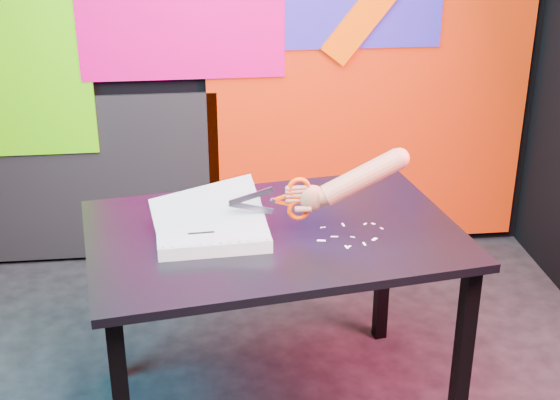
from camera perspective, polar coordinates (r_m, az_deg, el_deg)
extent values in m
cube|color=red|center=(3.88, 6.59, 7.82)|extent=(1.60, 0.02, 1.60)
cube|color=#51D602|center=(3.81, -19.45, 10.21)|extent=(0.75, 0.02, 1.00)
cube|color=black|center=(3.96, -13.91, 1.44)|extent=(1.30, 0.02, 0.85)
cube|color=black|center=(3.07, -12.44, -7.08)|extent=(0.06, 0.06, 0.72)
cube|color=black|center=(2.74, 13.19, -11.35)|extent=(0.06, 0.06, 0.72)
cube|color=black|center=(3.28, 7.56, -4.57)|extent=(0.06, 0.06, 0.72)
cube|color=black|center=(2.65, -0.48, -2.52)|extent=(1.36, 1.01, 0.03)
cube|color=silver|center=(2.58, -4.98, -2.44)|extent=(0.38, 0.29, 0.04)
cube|color=white|center=(2.57, -5.00, -1.99)|extent=(0.38, 0.29, 0.00)
cube|color=white|center=(2.57, -5.00, -1.90)|extent=(0.38, 0.27, 0.11)
cube|color=white|center=(2.57, -5.25, -1.28)|extent=(0.40, 0.26, 0.19)
cylinder|color=black|center=(2.46, -8.54, -3.46)|extent=(0.01, 0.01, 0.00)
cylinder|color=black|center=(2.46, -7.85, -3.41)|extent=(0.01, 0.01, 0.00)
cylinder|color=black|center=(2.46, -7.16, -3.37)|extent=(0.01, 0.01, 0.00)
cylinder|color=black|center=(2.46, -6.47, -3.32)|extent=(0.01, 0.01, 0.00)
cylinder|color=black|center=(2.46, -5.77, -3.27)|extent=(0.01, 0.01, 0.00)
cylinder|color=black|center=(2.46, -5.08, -3.22)|extent=(0.01, 0.01, 0.00)
cylinder|color=black|center=(2.46, -4.39, -3.17)|extent=(0.01, 0.01, 0.00)
cylinder|color=black|center=(2.47, -3.70, -3.12)|extent=(0.01, 0.01, 0.00)
cylinder|color=black|center=(2.47, -3.02, -3.06)|extent=(0.01, 0.01, 0.00)
cylinder|color=black|center=(2.47, -2.33, -3.01)|extent=(0.01, 0.01, 0.00)
cylinder|color=black|center=(2.48, -1.65, -2.96)|extent=(0.01, 0.01, 0.00)
cylinder|color=black|center=(2.48, -0.97, -2.91)|extent=(0.01, 0.01, 0.00)
cylinder|color=black|center=(2.68, -8.72, -1.10)|extent=(0.01, 0.01, 0.00)
cylinder|color=black|center=(2.68, -8.09, -1.05)|extent=(0.01, 0.01, 0.00)
cylinder|color=black|center=(2.68, -7.45, -1.01)|extent=(0.01, 0.01, 0.00)
cylinder|color=black|center=(2.68, -6.82, -0.96)|extent=(0.01, 0.01, 0.00)
cylinder|color=black|center=(2.68, -6.18, -0.92)|extent=(0.01, 0.01, 0.00)
cylinder|color=black|center=(2.68, -5.55, -0.88)|extent=(0.01, 0.01, 0.00)
cylinder|color=black|center=(2.68, -4.92, -0.83)|extent=(0.01, 0.01, 0.00)
cylinder|color=black|center=(2.69, -4.29, -0.79)|extent=(0.01, 0.01, 0.00)
cylinder|color=black|center=(2.69, -3.65, -0.74)|extent=(0.01, 0.01, 0.00)
cylinder|color=black|center=(2.69, -3.03, -0.70)|extent=(0.01, 0.01, 0.00)
cylinder|color=black|center=(2.69, -2.40, -0.65)|extent=(0.01, 0.01, 0.00)
cylinder|color=black|center=(2.70, -1.77, -0.61)|extent=(0.01, 0.01, 0.00)
cube|color=black|center=(2.61, -6.97, -1.65)|extent=(0.07, 0.02, 0.00)
cube|color=black|center=(2.60, -4.63, -1.66)|extent=(0.05, 0.01, 0.00)
cube|color=black|center=(2.54, -5.78, -2.40)|extent=(0.09, 0.02, 0.00)
cube|color=silver|center=(2.53, -2.14, 0.27)|extent=(0.15, 0.01, 0.06)
cube|color=silver|center=(2.55, -2.13, -0.56)|extent=(0.15, 0.01, 0.06)
cylinder|color=silver|center=(2.55, -0.53, -0.04)|extent=(0.02, 0.01, 0.02)
cube|color=#DD3800|center=(2.56, 0.06, -0.18)|extent=(0.06, 0.01, 0.03)
cube|color=#DD3800|center=(2.55, 0.06, 0.17)|extent=(0.06, 0.01, 0.03)
torus|color=#DD3800|center=(2.55, 1.39, 0.85)|extent=(0.08, 0.02, 0.08)
torus|color=#DD3800|center=(2.58, 1.37, -0.69)|extent=(0.08, 0.02, 0.08)
ellipsoid|color=#A65E3C|center=(2.57, 2.38, 0.14)|extent=(0.09, 0.05, 0.09)
cylinder|color=#A65E3C|center=(2.56, 1.38, 0.00)|extent=(0.07, 0.02, 0.02)
cylinder|color=#A65E3C|center=(2.56, 1.39, 0.34)|extent=(0.06, 0.02, 0.02)
cylinder|color=#A65E3C|center=(2.55, 1.39, 0.64)|extent=(0.06, 0.02, 0.02)
cylinder|color=#A65E3C|center=(2.55, 1.39, 0.90)|extent=(0.05, 0.02, 0.02)
cylinder|color=#A65E3C|center=(2.57, 1.72, -0.67)|extent=(0.06, 0.03, 0.03)
cylinder|color=#A65E3C|center=(2.58, 3.34, 0.29)|extent=(0.05, 0.06, 0.06)
cylinder|color=#A65E3C|center=(2.58, 6.03, 1.67)|extent=(0.28, 0.09, 0.19)
sphere|color=#A65E3C|center=(2.59, 8.72, 3.04)|extent=(0.07, 0.07, 0.07)
cube|color=white|center=(2.57, 3.04, -2.98)|extent=(0.03, 0.01, 0.00)
cube|color=white|center=(2.56, 6.18, -3.21)|extent=(0.01, 0.02, 0.00)
cube|color=white|center=(2.60, 4.00, -2.69)|extent=(0.02, 0.01, 0.00)
cube|color=white|center=(2.54, 4.89, -3.45)|extent=(0.01, 0.02, 0.00)
cube|color=white|center=(2.66, 3.16, -2.01)|extent=(0.02, 0.01, 0.00)
cube|color=white|center=(2.69, 4.63, -1.81)|extent=(0.01, 0.02, 0.00)
cube|color=white|center=(2.61, 5.34, -2.71)|extent=(0.02, 0.01, 0.00)
cube|color=white|center=(2.68, 7.45, -2.07)|extent=(0.01, 0.01, 0.00)
cube|color=white|center=(2.71, 6.83, -1.73)|extent=(0.02, 0.01, 0.00)
cube|color=white|center=(2.54, 5.08, -3.41)|extent=(0.02, 0.01, 0.00)
cube|color=white|center=(2.60, 6.93, -2.86)|extent=(0.02, 0.02, 0.00)
cube|color=white|center=(2.70, 6.25, -1.75)|extent=(0.01, 0.01, 0.00)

